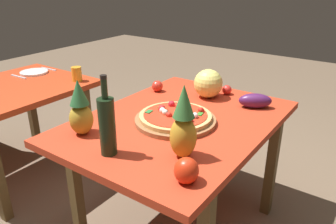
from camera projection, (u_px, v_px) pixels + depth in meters
ground_plane at (177, 221)px, 2.18m from camera, size 10.00×10.00×0.00m
display_table at (178, 132)px, 1.93m from camera, size 1.33×0.97×0.74m
background_table at (11, 100)px, 2.45m from camera, size 1.06×0.85×0.74m
pizza_board at (175, 120)px, 1.85m from camera, size 0.45×0.45×0.02m
pizza at (176, 116)px, 1.84m from camera, size 0.40×0.40×0.06m
wine_bottle at (107, 125)px, 1.48m from camera, size 0.08×0.08×0.38m
pineapple_left at (183, 126)px, 1.45m from camera, size 0.12×0.12×0.34m
pineapple_right at (80, 110)px, 1.68m from camera, size 0.12×0.12×0.29m
melon at (208, 84)px, 2.19m from camera, size 0.19×0.19×0.19m
bell_pepper at (186, 171)px, 1.31m from camera, size 0.10×0.10×0.11m
eggplant at (255, 101)px, 2.04m from camera, size 0.18×0.22×0.09m
tomato_near_board at (227, 90)px, 2.26m from camera, size 0.06×0.06×0.06m
tomato_by_bottle at (157, 86)px, 2.31m from camera, size 0.08×0.08×0.08m
drinking_glass_juice at (77, 74)px, 2.53m from camera, size 0.08×0.08×0.11m
dinner_plate at (34, 72)px, 2.74m from camera, size 0.22×0.22×0.02m
fork_utensil at (19, 77)px, 2.64m from camera, size 0.03×0.18×0.01m
knife_utensil at (48, 69)px, 2.85m from camera, size 0.02×0.18×0.01m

